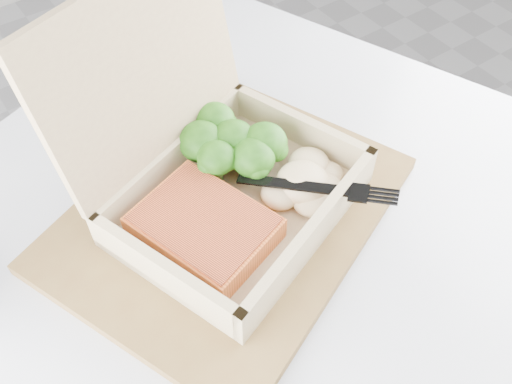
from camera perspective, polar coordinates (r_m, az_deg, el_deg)
cafe_table at (r=0.73m, az=0.60°, el=-13.56°), size 0.94×0.94×0.70m
serving_tray at (r=0.59m, az=-2.89°, el=-2.09°), size 0.42×0.38×0.01m
takeout_container at (r=0.55m, az=-4.78°, el=3.19°), size 0.29×0.28×0.22m
salmon_fillet at (r=0.54m, az=-5.18°, el=-3.56°), size 0.13×0.15×0.03m
broccoli_pile at (r=0.60m, az=-2.26°, el=4.77°), size 0.11×0.11×0.04m
mashed_potatoes at (r=0.57m, az=4.68°, el=1.04°), size 0.09×0.08×0.03m
plastic_fork at (r=0.56m, az=1.61°, el=1.17°), size 0.11×0.14×0.02m
receipt at (r=0.71m, az=-13.42°, el=6.91°), size 0.08×0.14×0.00m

